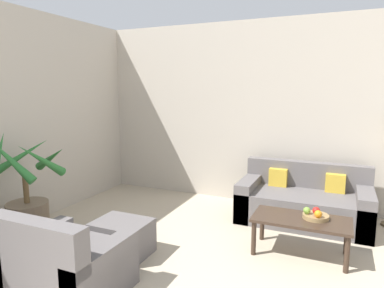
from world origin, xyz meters
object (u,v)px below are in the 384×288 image
Objects in this scene: apple_red at (316,211)px; fruit_bowl at (316,217)px; orange_fruit at (318,214)px; armchair at (65,267)px; apple_green at (307,210)px; sofa_loveseat at (303,202)px; coffee_table at (301,223)px; ottoman at (122,238)px; potted_palm at (28,205)px.

fruit_bowl is at bearing -101.78° from apple_red.
armchair is at bearing -140.93° from orange_fruit.
sofa_loveseat is at bearing 97.42° from apple_green.
apple_red is 2.45m from armchair.
apple_red is (0.14, 0.06, 0.14)m from coffee_table.
fruit_bowl is (0.21, -0.90, 0.16)m from sofa_loveseat.
sofa_loveseat is 0.96m from coffee_table.
armchair is 1.59× the size of ottoman.
apple_red is at bearing 41.11° from armchair.
apple_green reaches higher than fruit_bowl.
armchair reaches higher than ottoman.
orange_fruit is at bearing 20.98° from ottoman.
armchair reaches higher than coffee_table.
potted_palm is at bearing -162.11° from fruit_bowl.
orange_fruit is at bearing -74.94° from apple_red.
orange_fruit is at bearing -10.21° from coffee_table.
orange_fruit reaches higher than ottoman.
orange_fruit reaches higher than apple_green.
potted_palm reaches higher than ottoman.
coffee_table is at bearing -143.36° from apple_green.
coffee_table is at bearing -155.28° from apple_red.
ottoman is (-1.63, -1.70, -0.07)m from sofa_loveseat.
orange_fruit reaches higher than coffee_table.
fruit_bowl is at bearing 40.97° from armchair.
ottoman is at bearing 89.79° from armchair.
coffee_table is at bearing 169.79° from orange_fruit.
orange_fruit is (0.02, -0.09, -0.00)m from apple_red.
ottoman is (-1.84, -0.81, -0.30)m from apple_red.
potted_palm reaches higher than apple_green.
fruit_bowl reaches higher than coffee_table.
fruit_bowl is at bearing 21.64° from coffee_table.
fruit_bowl is 0.11m from orange_fruit.
coffee_table is 1.09× the size of armchair.
sofa_loveseat is at bearing 103.16° from apple_red.
apple_green is 2.37m from armchair.
ottoman is at bearing -133.73° from sofa_loveseat.
sofa_loveseat is at bearing 94.35° from coffee_table.
potted_palm is at bearing -171.74° from ottoman.
sofa_loveseat is 0.94m from fruit_bowl.
ottoman is at bearing -156.00° from apple_green.
armchair is (-1.75, -1.58, -0.22)m from apple_green.
apple_red is 2.03m from ottoman.
potted_palm is 2.26× the size of ottoman.
armchair is at bearing -137.97° from apple_green.
armchair is (-1.84, -1.61, -0.22)m from apple_red.
potted_palm is 1.31× the size of coffee_table.
potted_palm is at bearing -161.96° from apple_red.
apple_green is 0.13× the size of ottoman.
orange_fruit is (0.23, -0.99, 0.22)m from sofa_loveseat.
apple_red reaches higher than fruit_bowl.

